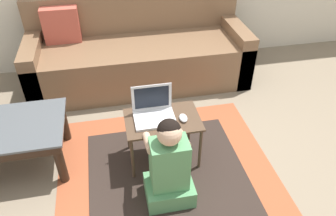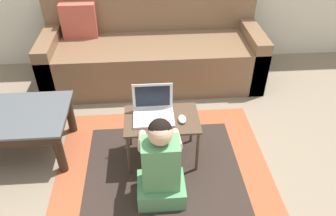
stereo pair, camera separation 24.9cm
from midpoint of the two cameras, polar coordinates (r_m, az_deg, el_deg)
ground_plane at (r=2.76m, az=3.83°, el=-8.79°), size 16.00×16.00×0.00m
area_rug at (r=2.63m, az=2.04°, el=-11.71°), size 1.70×1.62×0.01m
couch at (r=3.61m, az=-0.81°, el=9.58°), size 2.28×0.86×0.89m
coffee_table at (r=2.85m, az=-25.03°, el=-2.17°), size 1.07×0.60×0.40m
laptop_desk at (r=2.52m, az=1.73°, el=-2.87°), size 0.57×0.38×0.41m
laptop at (r=2.48m, az=0.30°, el=-0.87°), size 0.31×0.23×0.24m
computer_mouse at (r=2.46m, az=5.38°, el=-2.04°), size 0.06×0.10×0.03m
person_seated at (r=2.26m, az=1.93°, el=-10.36°), size 0.34×0.39×0.72m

